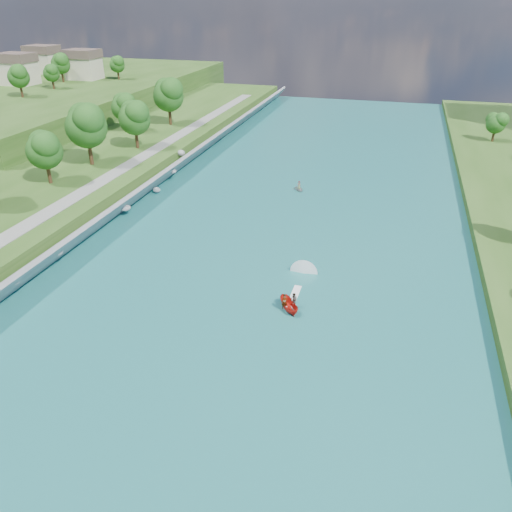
% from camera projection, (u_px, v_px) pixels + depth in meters
% --- Properties ---
extents(ground, '(260.00, 260.00, 0.00)m').
position_uv_depth(ground, '(208.00, 358.00, 49.18)').
color(ground, '#2D5119').
rests_on(ground, ground).
extents(river_water, '(55.00, 240.00, 0.10)m').
position_uv_depth(river_water, '(262.00, 264.00, 66.17)').
color(river_water, '#185C5C').
rests_on(river_water, ground).
extents(ridge_west, '(60.00, 120.00, 9.00)m').
position_uv_depth(ridge_west, '(61.00, 98.00, 148.01)').
color(ridge_west, '#2D5119').
rests_on(ridge_west, ground).
extents(riprap_bank, '(4.02, 236.00, 4.05)m').
position_uv_depth(riprap_bank, '(86.00, 231.00, 71.11)').
color(riprap_bank, slate).
rests_on(riprap_bank, ground).
extents(riverside_path, '(3.00, 200.00, 0.10)m').
position_uv_depth(riverside_path, '(47.00, 213.00, 72.47)').
color(riverside_path, gray).
rests_on(riverside_path, berm_west).
extents(ridge_houses, '(29.50, 29.50, 8.40)m').
position_uv_depth(ridge_houses, '(48.00, 64.00, 149.67)').
color(ridge_houses, beige).
rests_on(ridge_houses, ridge_west).
extents(trees_ridge, '(17.99, 37.92, 9.51)m').
position_uv_depth(trees_ridge, '(60.00, 70.00, 136.22)').
color(trees_ridge, '#144E18').
rests_on(trees_ridge, ridge_west).
extents(motorboat, '(3.60, 18.64, 2.21)m').
position_uv_depth(motorboat, '(293.00, 296.00, 57.89)').
color(motorboat, red).
rests_on(motorboat, river_water).
extents(raft, '(2.98, 3.21, 1.72)m').
position_uv_depth(raft, '(299.00, 188.00, 90.78)').
color(raft, gray).
rests_on(raft, river_water).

